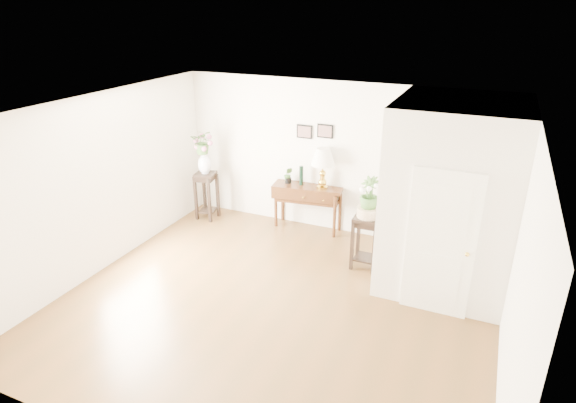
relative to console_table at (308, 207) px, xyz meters
The scene contains 21 objects.
floor 2.65m from the console_table, 78.94° to the right, with size 6.00×5.50×0.02m, color brown.
ceiling 3.53m from the console_table, 78.94° to the right, with size 6.00×5.50×0.02m, color white.
wall_back 1.10m from the console_table, 19.72° to the left, with size 6.00×0.02×2.80m, color white.
wall_front 5.43m from the console_table, 84.61° to the right, with size 6.00×0.02×2.80m, color white.
wall_left 3.71m from the console_table, 134.18° to the right, with size 0.02×5.50×2.80m, color white.
wall_right 4.45m from the console_table, 36.27° to the right, with size 0.02×5.50×2.80m, color white.
partition 2.89m from the console_table, 16.99° to the right, with size 1.80×1.95×2.80m, color white.
door 3.22m from the console_table, 34.60° to the right, with size 0.90×0.05×2.10m, color white.
art_print_left 1.43m from the console_table, 132.74° to the left, with size 0.30×0.02×0.25m, color black.
art_print_right 1.50m from the console_table, 32.40° to the left, with size 0.30×0.02×0.25m, color black.
wall_ornament 2.41m from the console_table, 21.95° to the right, with size 0.51×0.51×0.07m, color tan.
console_table is the anchor object (origin of this frame).
table_lamp 0.83m from the console_table, ahead, with size 0.44×0.44×0.77m, color gold.
green_vase 0.62m from the console_table, behind, with size 0.08×0.08×0.37m, color black.
potted_plant 0.71m from the console_table, behind, with size 0.16×0.13×0.29m, color #3D682B.
plant_stand_a 2.05m from the console_table, 169.90° to the right, with size 0.37×0.37×0.96m, color black.
porcelain_vase 2.18m from the console_table, 169.90° to the right, with size 0.25×0.25×0.44m, color white, non-canonical shape.
lily_arrangement 2.35m from the console_table, 169.90° to the right, with size 0.43×0.37×0.48m, color #3D682B.
plant_stand_b 1.70m from the console_table, 34.51° to the right, with size 0.42×0.42×0.90m, color black.
ceramic_bowl 1.79m from the console_table, 34.51° to the right, with size 0.36×0.36×0.16m, color beige.
narcissus 1.90m from the console_table, 34.51° to the right, with size 0.30×0.30×0.54m, color #3D682B.
Camera 1 is at (2.52, -5.25, 4.05)m, focal length 30.00 mm.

